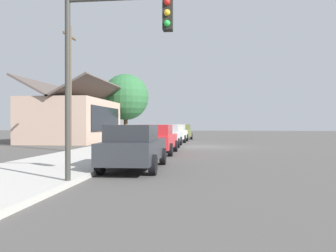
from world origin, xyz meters
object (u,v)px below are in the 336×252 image
(shade_tree, at_px, (126,97))
(fire_hydrant_red, at_px, (147,140))
(car_olive, at_px, (183,131))
(car_ivory, at_px, (176,133))
(car_silver, at_px, (167,135))
(utility_pole_wooden, at_px, (70,86))
(traffic_light_main, at_px, (108,50))
(car_charcoal, at_px, (134,147))
(car_cherry, at_px, (157,139))

(shade_tree, height_order, fire_hydrant_red, shade_tree)
(car_olive, bearing_deg, fire_hydrant_red, 169.96)
(car_ivory, xyz_separation_m, fire_hydrant_red, (-6.83, 1.42, -0.32))
(car_silver, height_order, utility_pole_wooden, utility_pole_wooden)
(car_ivory, distance_m, traffic_light_main, 22.43)
(car_silver, xyz_separation_m, car_ivory, (6.24, -0.07, -0.00))
(shade_tree, bearing_deg, car_charcoal, -165.84)
(car_ivory, bearing_deg, car_olive, -0.34)
(car_charcoal, xyz_separation_m, car_olive, (25.14, 0.03, 0.00))
(car_cherry, distance_m, fire_hydrant_red, 5.67)
(car_silver, xyz_separation_m, shade_tree, (12.74, 6.11, 3.79))
(car_charcoal, relative_size, car_ivory, 1.04)
(car_cherry, relative_size, car_silver, 1.04)
(car_cherry, relative_size, traffic_light_main, 0.92)
(car_silver, xyz_separation_m, utility_pole_wooden, (-4.77, 5.34, 3.11))
(car_charcoal, xyz_separation_m, car_silver, (12.52, 0.26, -0.00))
(car_charcoal, bearing_deg, traffic_light_main, -179.97)
(car_ivory, height_order, shade_tree, shade_tree)
(car_ivory, relative_size, shade_tree, 0.62)
(car_olive, distance_m, traffic_light_main, 28.77)
(car_charcoal, height_order, shade_tree, shade_tree)
(car_charcoal, bearing_deg, car_cherry, 0.05)
(car_cherry, distance_m, traffic_light_main, 10.33)
(car_cherry, relative_size, utility_pole_wooden, 0.64)
(car_ivory, xyz_separation_m, traffic_light_main, (-22.26, -0.24, 2.68))
(car_silver, bearing_deg, car_olive, -2.18)
(car_silver, height_order, traffic_light_main, traffic_light_main)
(utility_pole_wooden, height_order, fire_hydrant_red, utility_pole_wooden)
(car_ivory, bearing_deg, traffic_light_main, -178.34)
(car_cherry, xyz_separation_m, traffic_light_main, (-9.97, -0.18, 2.68))
(traffic_light_main, relative_size, utility_pole_wooden, 0.69)
(car_olive, relative_size, utility_pole_wooden, 0.61)
(car_olive, distance_m, fire_hydrant_red, 13.31)
(car_olive, height_order, utility_pole_wooden, utility_pole_wooden)
(car_charcoal, xyz_separation_m, fire_hydrant_red, (11.92, 1.60, -0.32))
(car_charcoal, distance_m, fire_hydrant_red, 12.04)
(car_cherry, height_order, traffic_light_main, traffic_light_main)
(car_ivory, distance_m, car_olive, 6.38)
(car_ivory, xyz_separation_m, utility_pole_wooden, (-11.01, 5.42, 3.11))
(car_charcoal, relative_size, shade_tree, 0.65)
(car_silver, height_order, car_olive, same)
(car_cherry, xyz_separation_m, car_silver, (6.05, 0.14, -0.00))
(car_charcoal, height_order, car_ivory, same)
(traffic_light_main, relative_size, fire_hydrant_red, 7.32)
(car_silver, xyz_separation_m, fire_hydrant_red, (-0.59, 1.34, -0.32))
(fire_hydrant_red, bearing_deg, shade_tree, 19.69)
(car_cherry, height_order, car_olive, same)
(car_olive, xyz_separation_m, shade_tree, (0.13, 6.34, 3.79))
(utility_pole_wooden, bearing_deg, car_olive, -17.76)
(car_silver, height_order, fire_hydrant_red, car_silver)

